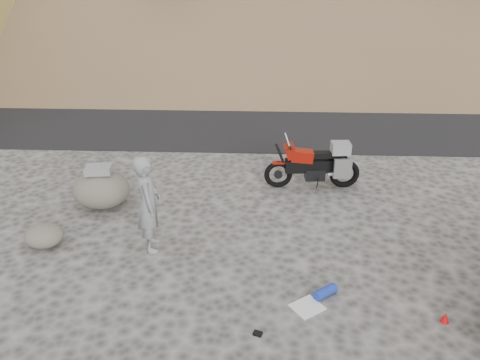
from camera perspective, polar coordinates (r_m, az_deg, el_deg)
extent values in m
plane|color=#3D3A38|center=(8.98, 2.34, -10.24)|extent=(140.00, 140.00, 0.00)
cube|color=black|center=(17.11, 2.55, 7.68)|extent=(120.00, 7.00, 0.05)
torus|color=black|center=(11.67, 4.69, 0.67)|extent=(0.71, 0.18, 0.71)
cylinder|color=black|center=(11.67, 4.69, 0.67)|extent=(0.22, 0.08, 0.21)
torus|color=black|center=(11.96, 12.62, 0.74)|extent=(0.76, 0.20, 0.75)
cylinder|color=black|center=(11.96, 12.62, 0.74)|extent=(0.24, 0.10, 0.24)
cylinder|color=black|center=(11.52, 5.18, 2.46)|extent=(0.40, 0.09, 0.87)
cylinder|color=black|center=(11.39, 6.01, 4.35)|extent=(0.09, 0.67, 0.05)
cube|color=black|center=(11.69, 8.65, 1.76)|extent=(1.30, 0.34, 0.32)
cube|color=black|center=(11.79, 9.09, 0.81)|extent=(0.50, 0.35, 0.30)
cube|color=maroon|center=(11.54, 7.53, 2.96)|extent=(0.58, 0.36, 0.33)
cube|color=maroon|center=(11.45, 6.13, 3.55)|extent=(0.35, 0.39, 0.38)
cube|color=silver|center=(11.34, 5.82, 4.85)|extent=(0.15, 0.33, 0.27)
cube|color=black|center=(11.63, 10.04, 3.07)|extent=(0.60, 0.28, 0.13)
cube|color=black|center=(11.73, 11.98, 2.87)|extent=(0.39, 0.22, 0.11)
cube|color=silver|center=(11.57, 12.38, 1.36)|extent=(0.44, 0.16, 0.48)
cube|color=silver|center=(12.07, 11.81, 2.45)|extent=(0.44, 0.16, 0.48)
cube|color=gray|center=(11.65, 12.18, 3.84)|extent=(0.47, 0.39, 0.28)
cube|color=maroon|center=(11.54, 4.74, 2.12)|extent=(0.33, 0.15, 0.04)
cylinder|color=black|center=(11.71, 9.45, -0.39)|extent=(0.04, 0.22, 0.39)
cylinder|color=silver|center=(11.75, 11.80, 0.76)|extent=(0.49, 0.13, 0.14)
imported|color=gray|center=(9.62, -10.60, -8.04)|extent=(0.62, 0.81, 1.97)
ellipsoid|color=#534F47|center=(11.19, -16.54, -1.11)|extent=(1.40, 1.22, 0.85)
cube|color=gray|center=(10.98, -16.87, 1.28)|extent=(0.71, 0.58, 0.18)
ellipsoid|color=#534F47|center=(10.17, -22.76, -6.25)|extent=(0.78, 0.70, 0.46)
cube|color=white|center=(8.11, 8.20, -15.07)|extent=(0.64, 0.63, 0.02)
cylinder|color=#1B34A7|center=(8.32, 10.35, -13.28)|extent=(0.45, 0.41, 0.18)
cone|color=red|center=(8.38, 23.74, -15.08)|extent=(0.15, 0.15, 0.18)
cube|color=black|center=(7.57, 2.17, -18.19)|extent=(0.16, 0.14, 0.04)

